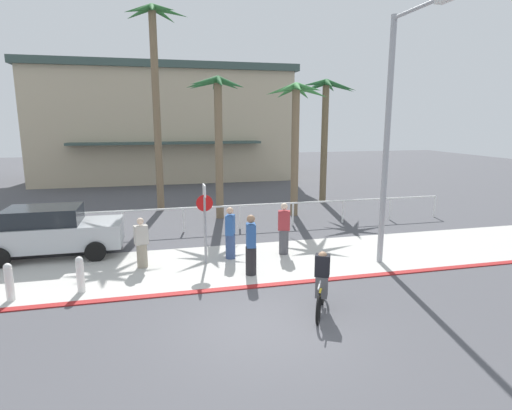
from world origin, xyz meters
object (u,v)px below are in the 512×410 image
object	(u,v)px
pedestrian_3	(230,235)
palm_tree_5	(326,110)
streetlight_curb	(392,128)
palm_tree_2	(155,64)
pedestrian_1	(251,247)
stop_sign_bike_lane	(205,213)
palm_tree_3	(217,110)
bollard_3	(9,282)
bollard_2	(80,274)
pedestrian_0	(284,231)
cyclist_yellow_0	(322,283)
palm_tree_4	(296,116)
car_silver_1	(51,231)
pedestrian_2	(142,245)

from	to	relation	value
pedestrian_3	palm_tree_5	bearing A→B (deg)	51.23
streetlight_curb	pedestrian_3	world-z (taller)	streetlight_curb
palm_tree_5	palm_tree_2	bearing A→B (deg)	179.65
palm_tree_2	pedestrian_1	world-z (taller)	palm_tree_2
stop_sign_bike_lane	palm_tree_3	bearing A→B (deg)	77.69
bollard_3	palm_tree_5	bearing A→B (deg)	39.15
bollard_2	pedestrian_0	size ratio (longest dim) A/B	0.56
palm_tree_2	streetlight_curb	bearing A→B (deg)	-56.75
bollard_3	pedestrian_3	distance (m)	6.31
palm_tree_3	palm_tree_5	world-z (taller)	palm_tree_5
bollard_3	streetlight_curb	distance (m)	11.27
streetlight_curb	pedestrian_0	distance (m)	4.75
bollard_2	palm_tree_2	distance (m)	12.51
pedestrian_3	cyclist_yellow_0	bearing A→B (deg)	-71.82
palm_tree_3	cyclist_yellow_0	distance (m)	11.24
streetlight_curb	palm_tree_3	bearing A→B (deg)	117.89
palm_tree_2	palm_tree_4	size ratio (longest dim) A/B	1.59
car_silver_1	pedestrian_1	world-z (taller)	pedestrian_1
bollard_3	car_silver_1	size ratio (longest dim) A/B	0.23
palm_tree_2	car_silver_1	bearing A→B (deg)	-118.37
streetlight_curb	palm_tree_4	distance (m)	7.47
palm_tree_5	pedestrian_3	bearing A→B (deg)	-128.77
palm_tree_5	car_silver_1	world-z (taller)	palm_tree_5
stop_sign_bike_lane	streetlight_curb	distance (m)	6.22
car_silver_1	pedestrian_0	distance (m)	7.79
bollard_3	palm_tree_5	world-z (taller)	palm_tree_5
cyclist_yellow_0	streetlight_curb	bearing A→B (deg)	39.35
stop_sign_bike_lane	pedestrian_2	bearing A→B (deg)	176.41
bollard_2	pedestrian_1	world-z (taller)	pedestrian_1
pedestrian_1	pedestrian_2	size ratio (longest dim) A/B	1.15
streetlight_curb	pedestrian_1	size ratio (longest dim) A/B	4.10
palm_tree_4	cyclist_yellow_0	xyz separation A→B (m)	(-2.75, -10.07, -4.03)
bollard_3	pedestrian_2	bearing A→B (deg)	28.80
stop_sign_bike_lane	bollard_2	size ratio (longest dim) A/B	2.56
palm_tree_3	cyclist_yellow_0	world-z (taller)	palm_tree_3
palm_tree_3	pedestrian_0	distance (m)	7.39
bollard_3	cyclist_yellow_0	bearing A→B (deg)	-17.77
pedestrian_2	pedestrian_3	bearing A→B (deg)	4.07
car_silver_1	bollard_3	bearing A→B (deg)	-93.61
bollard_2	car_silver_1	bearing A→B (deg)	112.10
bollard_2	streetlight_curb	size ratio (longest dim) A/B	0.13
pedestrian_0	pedestrian_1	bearing A→B (deg)	-132.69
cyclist_yellow_0	pedestrian_3	size ratio (longest dim) A/B	0.94
palm_tree_2	palm_tree_3	world-z (taller)	palm_tree_2
pedestrian_1	cyclist_yellow_0	bearing A→B (deg)	-67.96
pedestrian_1	pedestrian_2	bearing A→B (deg)	155.68
stop_sign_bike_lane	cyclist_yellow_0	bearing A→B (deg)	-60.39
bollard_3	pedestrian_1	distance (m)	6.34
cyclist_yellow_0	car_silver_1	bearing A→B (deg)	140.07
bollard_3	palm_tree_4	bearing A→B (deg)	37.11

